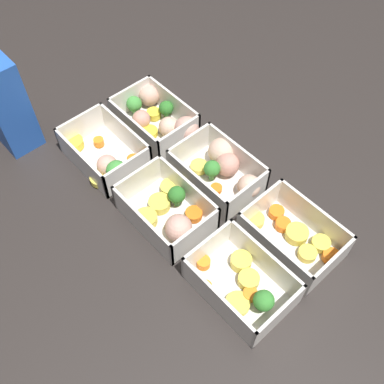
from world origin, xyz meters
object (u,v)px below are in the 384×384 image
container_near_right (159,119)px  container_far_center (169,212)px  container_near_left (293,238)px  container_near_center (223,169)px  container_far_left (242,284)px  container_far_right (105,157)px  juice_carton (7,106)px

container_near_right → container_far_center: 0.22m
container_near_left → container_near_right: bearing=-1.2°
container_near_center → container_near_right: size_ratio=0.90×
container_near_center → container_near_right: (0.18, 0.01, -0.00)m
container_near_left → container_near_right: (0.36, -0.01, 0.01)m
container_near_center → container_far_left: bearing=143.3°
container_near_center → container_near_left: bearing=175.9°
container_near_center → container_far_right: bearing=40.2°
container_far_right → juice_carton: juice_carton is taller
container_near_right → container_far_right: size_ratio=1.09×
juice_carton → container_near_right: bearing=-123.5°
container_far_left → container_far_center: size_ratio=1.01×
container_near_center → juice_carton: size_ratio=0.83×
container_near_left → juice_carton: juice_carton is taller
container_far_left → container_far_right: 0.35m
container_near_center → container_far_right: size_ratio=0.98×
container_near_right → container_far_center: size_ratio=1.20×
container_near_center → container_far_center: (-0.01, 0.13, -0.00)m
container_near_right → container_far_left: same height
container_far_left → container_near_left: bearing=-89.1°
container_near_left → container_near_center: bearing=-4.1°
container_near_center → container_near_right: bearing=1.7°
container_near_center → container_far_right: same height
container_near_center → container_far_center: same height
container_far_left → container_far_right: (0.35, 0.01, 0.00)m
container_near_center → container_far_center: bearing=92.3°
container_far_center → juice_carton: juice_carton is taller
container_near_left → container_near_right: 0.36m
container_near_right → container_far_left: bearing=160.2°
container_near_right → container_near_left: bearing=178.8°
container_near_right → juice_carton: size_ratio=0.92×
container_near_left → container_far_left: size_ratio=1.08×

